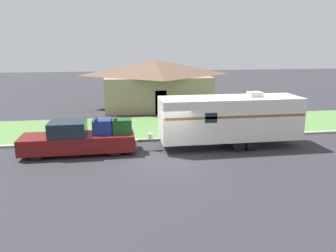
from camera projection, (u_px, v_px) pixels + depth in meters
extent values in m
plane|color=#2D2D33|center=(171.00, 160.00, 17.39)|extent=(120.00, 120.00, 0.00)
cube|color=#999993|center=(161.00, 139.00, 20.96)|extent=(80.00, 0.30, 0.14)
cube|color=#568442|center=(154.00, 127.00, 24.47)|extent=(80.00, 7.00, 0.03)
cube|color=gray|center=(156.00, 91.00, 32.14)|extent=(9.70, 7.73, 3.12)
pyramid|color=brown|center=(155.00, 67.00, 31.58)|extent=(10.47, 8.35, 1.44)
cube|color=#4C3828|center=(161.00, 102.00, 28.58)|extent=(1.00, 0.06, 2.10)
cylinder|color=black|center=(36.00, 153.00, 17.33)|extent=(0.80, 0.28, 0.80)
cylinder|color=black|center=(43.00, 144.00, 18.86)|extent=(0.80, 0.28, 0.80)
cylinder|color=black|center=(114.00, 149.00, 17.95)|extent=(0.80, 0.28, 0.80)
cylinder|color=black|center=(114.00, 141.00, 19.48)|extent=(0.80, 0.28, 0.80)
cube|color=maroon|center=(56.00, 143.00, 18.17)|extent=(3.80, 1.96, 0.88)
cube|color=#19232D|center=(68.00, 128.00, 18.07)|extent=(1.97, 1.80, 0.80)
cube|color=maroon|center=(113.00, 141.00, 18.64)|extent=(2.41, 1.96, 0.88)
cube|color=#333333|center=(135.00, 145.00, 18.91)|extent=(0.12, 1.76, 0.20)
cube|color=navy|center=(103.00, 127.00, 18.35)|extent=(1.11, 0.82, 0.80)
cube|color=black|center=(96.00, 119.00, 18.18)|extent=(0.10, 0.91, 0.08)
cube|color=#194C1E|center=(122.00, 126.00, 18.52)|extent=(1.11, 0.82, 0.80)
cube|color=black|center=(115.00, 118.00, 18.34)|extent=(0.10, 0.91, 0.08)
cylinder|color=black|center=(239.00, 145.00, 18.77)|extent=(0.76, 0.22, 0.76)
cylinder|color=black|center=(227.00, 135.00, 20.82)|extent=(0.76, 0.22, 0.76)
cylinder|color=black|center=(253.00, 144.00, 18.89)|extent=(0.76, 0.22, 0.76)
cylinder|color=black|center=(239.00, 135.00, 20.94)|extent=(0.76, 0.22, 0.76)
cube|color=silver|center=(230.00, 118.00, 19.42)|extent=(8.31, 2.42, 2.45)
cube|color=brown|center=(237.00, 117.00, 18.18)|extent=(8.14, 0.01, 0.14)
cube|color=#383838|center=(149.00, 140.00, 18.98)|extent=(1.29, 0.12, 0.10)
cylinder|color=silver|center=(150.00, 136.00, 18.93)|extent=(0.28, 0.28, 0.36)
cube|color=silver|center=(255.00, 94.00, 19.31)|extent=(0.80, 0.68, 0.28)
cube|color=#19232D|center=(211.00, 118.00, 17.95)|extent=(0.70, 0.01, 0.56)
cylinder|color=brown|center=(56.00, 133.00, 20.63)|extent=(0.09, 0.09, 1.08)
cube|color=#B2B2B2|center=(55.00, 123.00, 20.47)|extent=(0.48, 0.20, 0.22)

